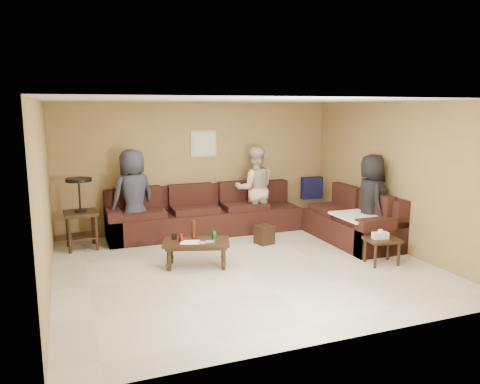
{
  "coord_description": "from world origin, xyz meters",
  "views": [
    {
      "loc": [
        -2.48,
        -6.37,
        2.4
      ],
      "look_at": [
        0.25,
        0.85,
        1.0
      ],
      "focal_mm": 35.0,
      "sensor_mm": 36.0,
      "label": 1
    }
  ],
  "objects": [
    {
      "name": "coffee_table",
      "position": [
        -0.68,
        0.27,
        0.36
      ],
      "size": [
        1.1,
        0.78,
        0.7
      ],
      "rotation": [
        0.0,
        0.0,
        -0.31
      ],
      "color": "black",
      "rests_on": "ground"
    },
    {
      "name": "end_table_left",
      "position": [
        -2.28,
        1.87,
        0.64
      ],
      "size": [
        0.57,
        0.57,
        1.22
      ],
      "rotation": [
        0.0,
        0.0,
        0.06
      ],
      "color": "black",
      "rests_on": "ground"
    },
    {
      "name": "waste_bin",
      "position": [
        0.77,
        1.01,
        0.17
      ],
      "size": [
        0.33,
        0.33,
        0.33
      ],
      "primitive_type": "cube",
      "rotation": [
        0.0,
        0.0,
        0.22
      ],
      "color": "black",
      "rests_on": "ground"
    },
    {
      "name": "person_left",
      "position": [
        -1.36,
        1.98,
        0.84
      ],
      "size": [
        0.96,
        0.81,
        1.68
      ],
      "primitive_type": "imported",
      "rotation": [
        0.0,
        0.0,
        3.53
      ],
      "color": "#272B37",
      "rests_on": "ground"
    },
    {
      "name": "sectional_sofa",
      "position": [
        0.81,
        1.52,
        0.33
      ],
      "size": [
        4.65,
        2.9,
        0.97
      ],
      "color": "black",
      "rests_on": "ground"
    },
    {
      "name": "wall_art",
      "position": [
        0.1,
        2.48,
        1.7
      ],
      "size": [
        0.52,
        0.04,
        0.52
      ],
      "color": "tan",
      "rests_on": "ground"
    },
    {
      "name": "side_table_right",
      "position": [
        2.03,
        -0.64,
        0.36
      ],
      "size": [
        0.54,
        0.46,
        0.56
      ],
      "rotation": [
        0.0,
        0.0,
        -0.12
      ],
      "color": "black",
      "rests_on": "ground"
    },
    {
      "name": "person_middle",
      "position": [
        0.98,
        1.98,
        0.83
      ],
      "size": [
        0.91,
        0.77,
        1.65
      ],
      "primitive_type": "imported",
      "rotation": [
        0.0,
        0.0,
        2.95
      ],
      "color": "#BDA98C",
      "rests_on": "ground"
    },
    {
      "name": "person_right",
      "position": [
        2.43,
        0.23,
        0.81
      ],
      "size": [
        0.72,
        0.9,
        1.62
      ],
      "primitive_type": "imported",
      "rotation": [
        0.0,
        0.0,
        1.29
      ],
      "color": "black",
      "rests_on": "ground"
    },
    {
      "name": "room",
      "position": [
        0.0,
        0.0,
        1.66
      ],
      "size": [
        5.6,
        5.5,
        2.5
      ],
      "color": "beige",
      "rests_on": "ground"
    }
  ]
}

